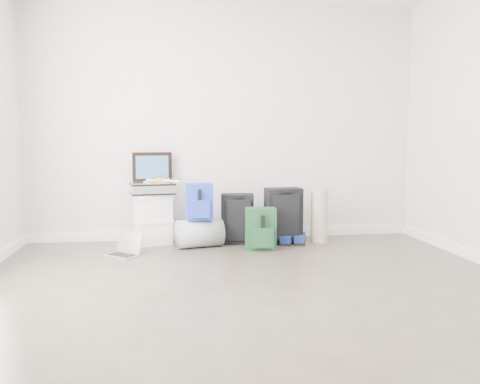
{
  "coord_description": "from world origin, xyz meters",
  "views": [
    {
      "loc": [
        -0.62,
        -3.39,
        1.17
      ],
      "look_at": [
        0.1,
        1.9,
        0.6
      ],
      "focal_mm": 38.0,
      "sensor_mm": 36.0,
      "label": 1
    }
  ],
  "objects": [
    {
      "name": "room_envelope",
      "position": [
        0.0,
        0.02,
        1.72
      ],
      "size": [
        4.52,
        5.02,
        2.71
      ],
      "color": "silver",
      "rests_on": "ground"
    },
    {
      "name": "carry_on",
      "position": [
        0.62,
        2.1,
        0.31
      ],
      "size": [
        0.41,
        0.28,
        0.62
      ],
      "rotation": [
        0.0,
        0.0,
        0.08
      ],
      "color": "black",
      "rests_on": "ground"
    },
    {
      "name": "painting",
      "position": [
        -0.82,
        2.36,
        0.85
      ],
      "size": [
        0.44,
        0.12,
        0.33
      ],
      "rotation": [
        0.0,
        0.0,
        0.21
      ],
      "color": "black",
      "rests_on": "briefcase"
    },
    {
      "name": "laptop",
      "position": [
        -1.09,
        1.72,
        0.05
      ],
      "size": [
        0.38,
        0.37,
        0.22
      ],
      "rotation": [
        0.0,
        0.0,
        -0.69
      ],
      "color": "silver",
      "rests_on": "ground"
    },
    {
      "name": "boxes_stack",
      "position": [
        -0.82,
        2.26,
        0.28
      ],
      "size": [
        0.46,
        0.41,
        0.55
      ],
      "rotation": [
        0.0,
        0.0,
        0.3
      ],
      "color": "white",
      "rests_on": "ground"
    },
    {
      "name": "ground",
      "position": [
        0.0,
        0.0,
        0.0
      ],
      "size": [
        5.0,
        5.0,
        0.0
      ],
      "primitive_type": "plane",
      "color": "#3B332B",
      "rests_on": "ground"
    },
    {
      "name": "briefcase",
      "position": [
        -0.82,
        2.26,
        0.62
      ],
      "size": [
        0.51,
        0.41,
        0.13
      ],
      "primitive_type": "cube",
      "rotation": [
        0.0,
        0.0,
        0.16
      ],
      "color": "#B2B2B7",
      "rests_on": "boxes_stack"
    },
    {
      "name": "large_suitcase",
      "position": [
        0.11,
        2.15,
        0.28
      ],
      "size": [
        0.38,
        0.27,
        0.56
      ],
      "rotation": [
        0.0,
        0.0,
        -0.12
      ],
      "color": "black",
      "rests_on": "ground"
    },
    {
      "name": "green_backpack",
      "position": [
        0.31,
        1.8,
        0.21
      ],
      "size": [
        0.33,
        0.25,
        0.44
      ],
      "rotation": [
        0.0,
        0.0,
        -0.07
      ],
      "color": "#143723",
      "rests_on": "ground"
    },
    {
      "name": "rolled_rug",
      "position": [
        1.04,
        2.1,
        0.29
      ],
      "size": [
        0.19,
        0.19,
        0.59
      ],
      "primitive_type": "cylinder",
      "color": "tan",
      "rests_on": "ground"
    },
    {
      "name": "duffel_bag",
      "position": [
        -0.32,
        2.02,
        0.15
      ],
      "size": [
        0.55,
        0.41,
        0.3
      ],
      "primitive_type": "cylinder",
      "rotation": [
        0.0,
        1.57,
        0.24
      ],
      "color": "gray",
      "rests_on": "ground"
    },
    {
      "name": "shoes",
      "position": [
        0.73,
        2.06,
        0.05
      ],
      "size": [
        0.36,
        0.33,
        0.1
      ],
      "rotation": [
        0.0,
        0.0,
        -0.4
      ],
      "color": "black",
      "rests_on": "ground"
    },
    {
      "name": "blue_backpack",
      "position": [
        -0.32,
        1.99,
        0.49
      ],
      "size": [
        0.29,
        0.22,
        0.39
      ],
      "rotation": [
        0.0,
        0.0,
        0.07
      ],
      "color": "#1B33B3",
      "rests_on": "duffel_bag"
    },
    {
      "name": "drone",
      "position": [
        -0.74,
        2.24,
        0.71
      ],
      "size": [
        0.46,
        0.46,
        0.05
      ],
      "rotation": [
        0.0,
        0.0,
        0.18
      ],
      "color": "gold",
      "rests_on": "briefcase"
    }
  ]
}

